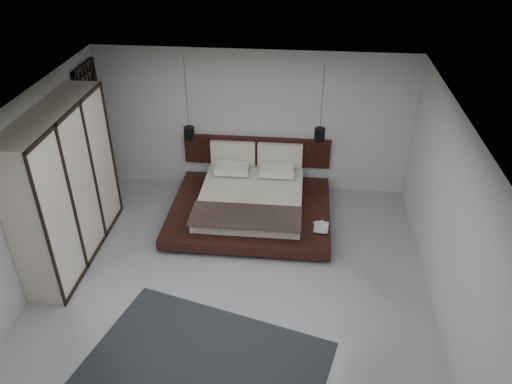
# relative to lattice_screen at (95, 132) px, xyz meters

# --- Properties ---
(floor) EXTENTS (6.00, 6.00, 0.00)m
(floor) POSITION_rel_lattice_screen_xyz_m (2.95, -2.45, -1.30)
(floor) COLOR #999BA1
(floor) RESTS_ON ground
(ceiling) EXTENTS (6.00, 6.00, 0.00)m
(ceiling) POSITION_rel_lattice_screen_xyz_m (2.95, -2.45, 1.50)
(ceiling) COLOR white
(ceiling) RESTS_ON wall_back
(wall_back) EXTENTS (6.00, 0.00, 6.00)m
(wall_back) POSITION_rel_lattice_screen_xyz_m (2.95, 0.55, 0.10)
(wall_back) COLOR #BABAB7
(wall_back) RESTS_ON floor
(wall_left) EXTENTS (0.00, 6.00, 6.00)m
(wall_left) POSITION_rel_lattice_screen_xyz_m (-0.05, -2.45, 0.10)
(wall_left) COLOR #BABAB7
(wall_left) RESTS_ON floor
(wall_right) EXTENTS (0.00, 6.00, 6.00)m
(wall_right) POSITION_rel_lattice_screen_xyz_m (5.95, -2.45, 0.10)
(wall_right) COLOR #BABAB7
(wall_right) RESTS_ON floor
(lattice_screen) EXTENTS (0.05, 0.90, 2.60)m
(lattice_screen) POSITION_rel_lattice_screen_xyz_m (0.00, 0.00, 0.00)
(lattice_screen) COLOR black
(lattice_screen) RESTS_ON floor
(bed) EXTENTS (2.89, 2.44, 1.09)m
(bed) POSITION_rel_lattice_screen_xyz_m (3.02, -0.55, -1.01)
(bed) COLOR black
(bed) RESTS_ON floor
(book_lower) EXTENTS (0.28, 0.32, 0.02)m
(book_lower) POSITION_rel_lattice_screen_xyz_m (4.21, -1.22, -1.02)
(book_lower) COLOR #99724C
(book_lower) RESTS_ON bed
(book_upper) EXTENTS (0.27, 0.35, 0.02)m
(book_upper) POSITION_rel_lattice_screen_xyz_m (4.19, -1.25, -0.99)
(book_upper) COLOR #99724C
(book_upper) RESTS_ON book_lower
(pendant_left) EXTENTS (0.20, 0.20, 1.52)m
(pendant_left) POSITION_rel_lattice_screen_xyz_m (1.84, -0.08, 0.11)
(pendant_left) COLOR black
(pendant_left) RESTS_ON ceiling
(pendant_right) EXTENTS (0.19, 0.19, 1.42)m
(pendant_right) POSITION_rel_lattice_screen_xyz_m (4.21, -0.08, 0.20)
(pendant_right) COLOR black
(pendant_right) RESTS_ON ceiling
(wardrobe) EXTENTS (0.61, 2.59, 2.54)m
(wardrobe) POSITION_rel_lattice_screen_xyz_m (0.25, -1.91, -0.03)
(wardrobe) COLOR beige
(wardrobe) RESTS_ON floor
(rug) EXTENTS (3.50, 2.89, 0.01)m
(rug) POSITION_rel_lattice_screen_xyz_m (2.78, -4.15, -1.29)
(rug) COLOR black
(rug) RESTS_ON floor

